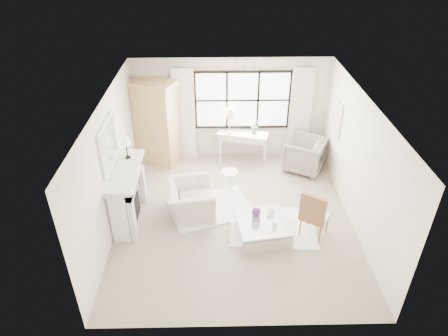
{
  "coord_description": "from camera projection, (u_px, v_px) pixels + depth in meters",
  "views": [
    {
      "loc": [
        -0.37,
        -6.81,
        5.57
      ],
      "look_at": [
        -0.22,
        0.2,
        1.15
      ],
      "focal_mm": 32.0,
      "sensor_mm": 36.0,
      "label": 1
    }
  ],
  "objects": [
    {
      "name": "floor",
      "position": [
        234.0,
        217.0,
        8.73
      ],
      "size": [
        5.5,
        5.5,
        0.0
      ],
      "primitive_type": "plane",
      "color": "tan",
      "rests_on": "ground"
    },
    {
      "name": "armoire",
      "position": [
        156.0,
        122.0,
        10.15
      ],
      "size": [
        1.3,
        1.07,
        2.24
      ],
      "rotation": [
        0.0,
        0.0,
        -0.38
      ],
      "color": "tan",
      "rests_on": "floor"
    },
    {
      "name": "side_table",
      "position": [
        230.0,
        178.0,
        9.45
      ],
      "size": [
        0.4,
        0.4,
        0.51
      ],
      "color": "silver",
      "rests_on": "floor"
    },
    {
      "name": "french_chair",
      "position": [
        314.0,
        223.0,
        8.08
      ],
      "size": [
        0.67,
        0.67,
        1.08
      ],
      "rotation": [
        0.0,
        0.0,
        2.54
      ],
      "color": "#97643F",
      "rests_on": "floor"
    },
    {
      "name": "rug_right",
      "position": [
        273.0,
        227.0,
        8.44
      ],
      "size": [
        1.88,
        1.47,
        0.03
      ],
      "primitive_type": "cube",
      "rotation": [
        0.0,
        0.0,
        -0.07
      ],
      "color": "white",
      "rests_on": "floor"
    },
    {
      "name": "wingback_chair",
      "position": [
        304.0,
        154.0,
        10.18
      ],
      "size": [
        1.28,
        1.26,
        0.86
      ],
      "primitive_type": "imported",
      "rotation": [
        0.0,
        0.0,
        -2.07
      ],
      "color": "gray",
      "rests_on": "floor"
    },
    {
      "name": "console_lamp",
      "position": [
        229.0,
        114.0,
        10.08
      ],
      "size": [
        0.28,
        0.28,
        0.69
      ],
      "color": "#A7863A",
      "rests_on": "console_table"
    },
    {
      "name": "planter_flowers",
      "position": [
        256.0,
        212.0,
        7.97
      ],
      "size": [
        0.17,
        0.17,
        0.17
      ],
      "primitive_type": "sphere",
      "color": "#522A69",
      "rests_on": "planter_box"
    },
    {
      "name": "art_canvas",
      "position": [
        336.0,
        118.0,
        9.39
      ],
      "size": [
        0.01,
        0.52,
        0.72
      ],
      "primitive_type": "cube",
      "color": "beige",
      "rests_on": "wall_right"
    },
    {
      "name": "orchid_plant",
      "position": [
        255.0,
        126.0,
        10.28
      ],
      "size": [
        0.3,
        0.28,
        0.42
      ],
      "primitive_type": "imported",
      "rotation": [
        0.0,
        0.0,
        0.54
      ],
      "color": "#4E6845",
      "rests_on": "console_table"
    },
    {
      "name": "fireplace",
      "position": [
        126.0,
        194.0,
        8.35
      ],
      "size": [
        0.58,
        1.66,
        1.26
      ],
      "color": "silver",
      "rests_on": "ground"
    },
    {
      "name": "curtain_left",
      "position": [
        184.0,
        115.0,
        10.3
      ],
      "size": [
        0.55,
        0.1,
        2.47
      ],
      "primitive_type": "cube",
      "color": "white",
      "rests_on": "ground"
    },
    {
      "name": "ceiling",
      "position": [
        236.0,
        102.0,
        7.3
      ],
      "size": [
        5.5,
        5.5,
        0.0
      ],
      "primitive_type": "plane",
      "rotation": [
        3.14,
        0.0,
        0.0
      ],
      "color": "white",
      "rests_on": "ground"
    },
    {
      "name": "curtain_right",
      "position": [
        300.0,
        114.0,
        10.35
      ],
      "size": [
        0.55,
        0.1,
        2.47
      ],
      "primitive_type": "cube",
      "color": "beige",
      "rests_on": "ground"
    },
    {
      "name": "wall_front",
      "position": [
        244.0,
        266.0,
        5.69
      ],
      "size": [
        5.0,
        0.0,
        5.0
      ],
      "primitive_type": "plane",
      "rotation": [
        -1.57,
        0.0,
        0.0
      ],
      "color": "beige",
      "rests_on": "ground"
    },
    {
      "name": "planter_box",
      "position": [
        256.0,
        217.0,
        8.05
      ],
      "size": [
        0.16,
        0.16,
        0.11
      ],
      "primitive_type": "cube",
      "rotation": [
        0.0,
        0.0,
        0.08
      ],
      "color": "gray",
      "rests_on": "coffee_table"
    },
    {
      "name": "curtain_rod",
      "position": [
        243.0,
        68.0,
        9.68
      ],
      "size": [
        3.3,
        0.04,
        0.04
      ],
      "primitive_type": "cylinder",
      "rotation": [
        0.0,
        1.57,
        0.0
      ],
      "color": "#A97D3A",
      "rests_on": "wall_back"
    },
    {
      "name": "coffee_table",
      "position": [
        262.0,
        229.0,
        8.12
      ],
      "size": [
        1.14,
        1.14,
        0.38
      ],
      "rotation": [
        0.0,
        0.0,
        0.15
      ],
      "color": "white",
      "rests_on": "floor"
    },
    {
      "name": "mirror_glass",
      "position": [
        110.0,
        145.0,
        7.71
      ],
      "size": [
        0.02,
        1.0,
        0.8
      ],
      "primitive_type": "cube",
      "color": "silver",
      "rests_on": "wall_left"
    },
    {
      "name": "mirror_frame",
      "position": [
        108.0,
        145.0,
        7.71
      ],
      "size": [
        0.05,
        1.15,
        0.95
      ],
      "primitive_type": "cube",
      "color": "white",
      "rests_on": "wall_left"
    },
    {
      "name": "wall_back",
      "position": [
        231.0,
        109.0,
        10.34
      ],
      "size": [
        5.0,
        0.0,
        5.0
      ],
      "primitive_type": "plane",
      "rotation": [
        1.57,
        0.0,
        0.0
      ],
      "color": "silver",
      "rests_on": "ground"
    },
    {
      "name": "pillar_candle",
      "position": [
        275.0,
        224.0,
        7.85
      ],
      "size": [
        0.09,
        0.09,
        0.12
      ],
      "primitive_type": "cylinder",
      "color": "white",
      "rests_on": "coffee_table"
    },
    {
      "name": "rug_left",
      "position": [
        211.0,
        208.0,
        8.98
      ],
      "size": [
        2.05,
        1.73,
        0.03
      ],
      "primitive_type": "cube",
      "rotation": [
        0.0,
        0.0,
        0.33
      ],
      "color": "white",
      "rests_on": "floor"
    },
    {
      "name": "window_frame",
      "position": [
        242.0,
        100.0,
        10.19
      ],
      "size": [
        2.5,
        0.04,
        1.5
      ],
      "primitive_type": null,
      "color": "black",
      "rests_on": "wall_back"
    },
    {
      "name": "wall_right",
      "position": [
        359.0,
        163.0,
        8.06
      ],
      "size": [
        0.0,
        5.5,
        5.5
      ],
      "primitive_type": "plane",
      "rotation": [
        1.57,
        0.0,
        -1.57
      ],
      "color": "white",
      "rests_on": "ground"
    },
    {
      "name": "art_frame",
      "position": [
        337.0,
        118.0,
        9.39
      ],
      "size": [
        0.04,
        0.62,
        0.82
      ],
      "primitive_type": "cube",
      "color": "white",
      "rests_on": "wall_right"
    },
    {
      "name": "window_pane",
      "position": [
        242.0,
        100.0,
        10.2
      ],
      "size": [
        2.4,
        0.02,
        1.5
      ],
      "primitive_type": "cube",
      "color": "white",
      "rests_on": "wall_back"
    },
    {
      "name": "console_table",
      "position": [
        243.0,
        146.0,
        10.61
      ],
      "size": [
        1.37,
        0.78,
        0.8
      ],
      "rotation": [
        0.0,
        0.0,
        -0.27
      ],
      "color": "white",
      "rests_on": "floor"
    },
    {
      "name": "mantel_lamp",
      "position": [
        126.0,
        141.0,
        8.21
      ],
      "size": [
        0.22,
        0.22,
        0.51
      ],
      "color": "black",
      "rests_on": "fireplace"
    },
    {
      "name": "club_armchair",
      "position": [
        191.0,
        200.0,
        8.67
      ],
      "size": [
        1.1,
        1.22,
        0.71
      ],
      "primitive_type": "imported",
      "rotation": [
        0.0,
        0.0,
        1.72
      ],
      "color": "beige",
      "rests_on": "floor"
    },
    {
      "name": "coffee_vase",
      "position": [
        271.0,
        211.0,
        8.18
      ],
      "size": [
        0.2,
        0.2,
        0.17
      ],
      "primitive_type": "imported",
      "rotation": [
        0.0,
        0.0,
        -0.24
      ],
      "color": "white",
      "rests_on": "coffee_table"
    },
    {
      "name": "wall_left",
      "position": [
        111.0,
        166.0,
        7.97
      ],
      "size": [
        0.0,
        5.5,
        5.5
      ],
      "primitive_type": "plane",
      "rotation": [
        1.57,
        0.0,
        1.57
      ],
      "color": "white",
      "rests_on": "ground"
    }
  ]
}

